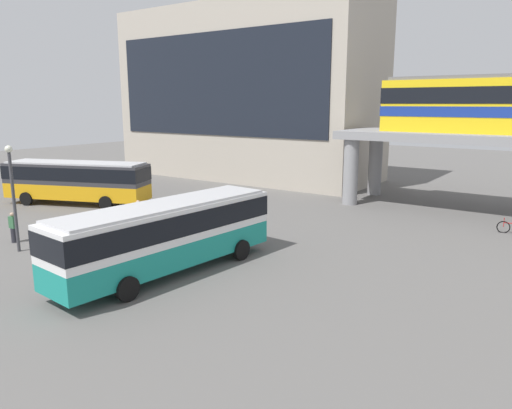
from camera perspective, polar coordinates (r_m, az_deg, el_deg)
The scene contains 7 objects.
ground_plane at distance 32.89m, azimuth 0.99°, elevation -1.34°, with size 120.00×120.00×0.00m, color #605E5B.
station_building at distance 50.56m, azimuth -0.99°, elevation 12.87°, with size 26.44×10.55×16.77m.
bus_main at distance 21.82m, azimuth -10.42°, elevation -3.01°, with size 3.51×11.22×3.22m.
bus_secondary at distance 38.72m, azimuth -20.42°, elevation 2.92°, with size 11.20×6.42×3.22m.
pedestrian_by_bike_rack at distance 29.66m, azimuth -26.69°, elevation -2.53°, with size 0.43×0.32×1.69m.
pedestrian_near_building at distance 30.12m, azimuth -13.66°, elevation -1.27°, with size 0.32×0.41×1.79m.
lamp_post at distance 27.28m, azimuth -26.76°, elevation 1.66°, with size 0.36×0.36×5.47m.
Camera 1 is at (17.88, -16.56, 7.52)m, focal length 33.93 mm.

